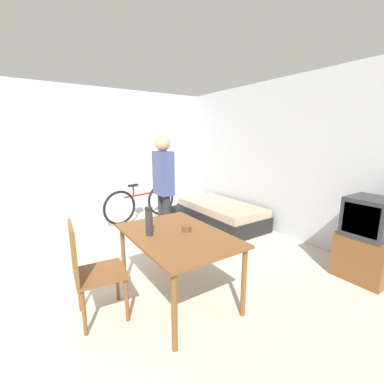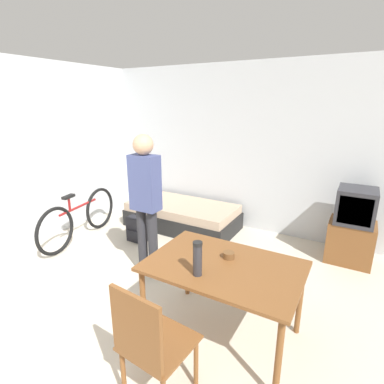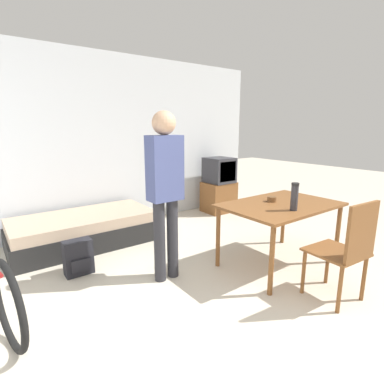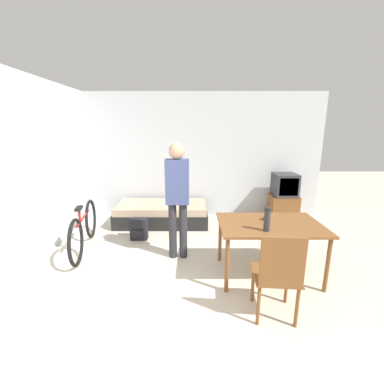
% 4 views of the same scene
% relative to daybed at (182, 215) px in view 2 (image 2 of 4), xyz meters
% --- Properties ---
extents(wall_back, '(5.65, 0.06, 2.70)m').
position_rel_daybed_xyz_m(wall_back, '(0.66, 0.58, 1.14)').
color(wall_back, silver).
rests_on(wall_back, ground_plane).
extents(wall_left, '(0.06, 4.91, 2.70)m').
position_rel_daybed_xyz_m(wall_left, '(-1.70, -1.41, 1.14)').
color(wall_left, silver).
rests_on(wall_left, ground_plane).
extents(daybed, '(1.88, 0.94, 0.42)m').
position_rel_daybed_xyz_m(daybed, '(0.00, 0.00, 0.00)').
color(daybed, black).
rests_on(daybed, ground_plane).
extents(tv, '(0.57, 0.48, 1.03)m').
position_rel_daybed_xyz_m(tv, '(2.58, 0.13, 0.29)').
color(tv, brown).
rests_on(tv, ground_plane).
extents(dining_table, '(1.32, 0.89, 0.74)m').
position_rel_daybed_xyz_m(dining_table, '(1.65, -1.98, 0.46)').
color(dining_table, brown).
rests_on(dining_table, ground_plane).
extents(wooden_chair, '(0.49, 0.49, 0.98)m').
position_rel_daybed_xyz_m(wooden_chair, '(1.49, -2.84, 0.34)').
color(wooden_chair, brown).
rests_on(wooden_chair, ground_plane).
extents(bicycle, '(0.33, 1.70, 0.78)m').
position_rel_daybed_xyz_m(bicycle, '(-1.13, -1.22, 0.15)').
color(bicycle, black).
rests_on(bicycle, ground_plane).
extents(person_standing, '(0.34, 0.24, 1.76)m').
position_rel_daybed_xyz_m(person_standing, '(0.42, -1.48, 0.83)').
color(person_standing, '#28282D').
rests_on(person_standing, ground_plane).
extents(thermos_flask, '(0.08, 0.08, 0.29)m').
position_rel_daybed_xyz_m(thermos_flask, '(1.53, -2.23, 0.69)').
color(thermos_flask, '#2D2D33').
rests_on(thermos_flask, dining_table).
extents(mate_bowl, '(0.10, 0.10, 0.06)m').
position_rel_daybed_xyz_m(mate_bowl, '(1.64, -1.86, 0.56)').
color(mate_bowl, brown).
rests_on(mate_bowl, dining_table).
extents(backpack, '(0.30, 0.19, 0.39)m').
position_rel_daybed_xyz_m(backpack, '(-0.32, -0.83, -0.01)').
color(backpack, black).
rests_on(backpack, ground_plane).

